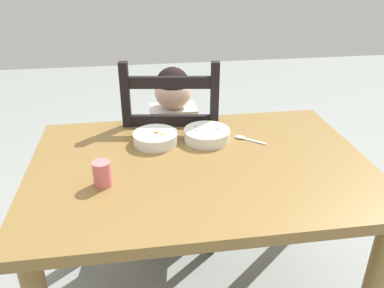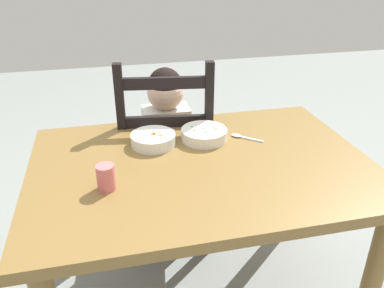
{
  "view_description": "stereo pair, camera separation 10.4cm",
  "coord_description": "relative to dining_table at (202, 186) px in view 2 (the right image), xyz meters",
  "views": [
    {
      "loc": [
        -0.22,
        -1.23,
        1.43
      ],
      "look_at": [
        -0.02,
        0.05,
        0.77
      ],
      "focal_mm": 36.69,
      "sensor_mm": 36.0,
      "label": 1
    },
    {
      "loc": [
        -0.32,
        -1.21,
        1.43
      ],
      "look_at": [
        -0.02,
        0.05,
        0.77
      ],
      "focal_mm": 36.69,
      "sensor_mm": 36.0,
      "label": 2
    }
  ],
  "objects": [
    {
      "name": "bowl_of_peas",
      "position": [
        0.05,
        0.18,
        0.13
      ],
      "size": [
        0.19,
        0.19,
        0.05
      ],
      "color": "white",
      "rests_on": "dining_table"
    },
    {
      "name": "dining_chair",
      "position": [
        -0.06,
        0.47,
        -0.15
      ],
      "size": [
        0.48,
        0.48,
        1.01
      ],
      "color": "black",
      "rests_on": "ground"
    },
    {
      "name": "spoon",
      "position": [
        0.21,
        0.16,
        0.11
      ],
      "size": [
        0.12,
        0.1,
        0.01
      ],
      "color": "silver",
      "rests_on": "dining_table"
    },
    {
      "name": "bowl_of_carrots",
      "position": [
        -0.15,
        0.18,
        0.13
      ],
      "size": [
        0.18,
        0.18,
        0.05
      ],
      "color": "white",
      "rests_on": "dining_table"
    },
    {
      "name": "child_figure",
      "position": [
        -0.05,
        0.47,
        0.0
      ],
      "size": [
        0.32,
        0.31,
        0.94
      ],
      "color": "silver",
      "rests_on": "ground"
    },
    {
      "name": "dining_table",
      "position": [
        0.0,
        0.0,
        0.0
      ],
      "size": [
        1.24,
        0.86,
        0.72
      ],
      "color": "olive",
      "rests_on": "ground"
    },
    {
      "name": "drinking_cup",
      "position": [
        -0.35,
        -0.1,
        0.15
      ],
      "size": [
        0.06,
        0.06,
        0.09
      ],
      "primitive_type": "cylinder",
      "color": "#D96C6F",
      "rests_on": "dining_table"
    }
  ]
}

